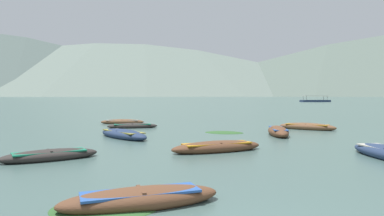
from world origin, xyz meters
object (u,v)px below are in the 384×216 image
rowboat_8 (141,199)px  rowboat_10 (132,126)px  rowboat_4 (217,147)px  rowboat_7 (122,122)px  rowboat_3 (123,134)px  rowboat_6 (307,127)px  rowboat_0 (278,131)px  rowboat_11 (50,156)px  ferry_0 (315,101)px

rowboat_8 → rowboat_10: bearing=103.4°
rowboat_4 → rowboat_7: bearing=118.5°
rowboat_3 → rowboat_6: 12.61m
rowboat_0 → rowboat_3: bearing=-168.0°
rowboat_10 → rowboat_11: size_ratio=1.09×
rowboat_0 → rowboat_7: (-11.28, 7.67, -0.05)m
rowboat_0 → rowboat_8: rowboat_0 is taller
rowboat_8 → rowboat_0: bearing=68.4°
rowboat_7 → rowboat_8: (5.88, -21.31, 0.01)m
rowboat_7 → ferry_0: ferry_0 is taller
rowboat_6 → rowboat_10: (-12.22, 0.45, -0.04)m
ferry_0 → rowboat_11: bearing=-110.3°
rowboat_0 → ferry_0: bearing=72.8°
rowboat_6 → rowboat_8: 18.93m
rowboat_4 → rowboat_10: bearing=119.9°
rowboat_0 → rowboat_8: bearing=-111.6°
rowboat_6 → rowboat_11: (-12.38, -12.07, -0.03)m
rowboat_7 → ferry_0: (45.98, 104.10, 0.30)m
rowboat_0 → rowboat_6: (2.63, 3.51, -0.02)m
rowboat_7 → rowboat_10: rowboat_7 is taller
rowboat_4 → rowboat_10: (-5.90, 10.26, -0.03)m
rowboat_6 → ferry_0: 112.92m
rowboat_3 → ferry_0: bearing=69.1°
rowboat_8 → rowboat_11: bearing=130.6°
rowboat_3 → ferry_0: (43.48, 113.63, 0.26)m
rowboat_11 → rowboat_7: bearing=95.4°
rowboat_3 → rowboat_7: 9.86m
rowboat_6 → rowboat_10: rowboat_6 is taller
rowboat_0 → rowboat_10: 10.38m
rowboat_6 → rowboat_3: bearing=-154.8°
rowboat_6 → rowboat_10: bearing=177.9°
rowboat_4 → rowboat_8: size_ratio=1.17×
rowboat_4 → rowboat_11: (-6.06, -2.26, -0.02)m
rowboat_0 → rowboat_4: size_ratio=0.98×
rowboat_6 → ferry_0: ferry_0 is taller
rowboat_0 → rowboat_6: 4.38m
rowboat_4 → rowboat_3: bearing=138.9°
rowboat_0 → rowboat_8: (-5.40, -13.63, -0.04)m
rowboat_4 → rowboat_6: rowboat_6 is taller
rowboat_0 → rowboat_8: 14.66m
rowboat_3 → rowboat_7: (-2.50, 9.54, -0.04)m
rowboat_0 → rowboat_11: size_ratio=1.19×
rowboat_3 → rowboat_4: size_ratio=1.00×
rowboat_10 → rowboat_8: bearing=-76.6°
rowboat_6 → rowboat_11: bearing=-135.7°
rowboat_4 → rowboat_7: 15.91m
rowboat_4 → rowboat_10: size_ratio=1.12×
rowboat_7 → rowboat_8: 22.10m
rowboat_3 → rowboat_8: 12.25m
rowboat_3 → rowboat_8: rowboat_3 is taller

